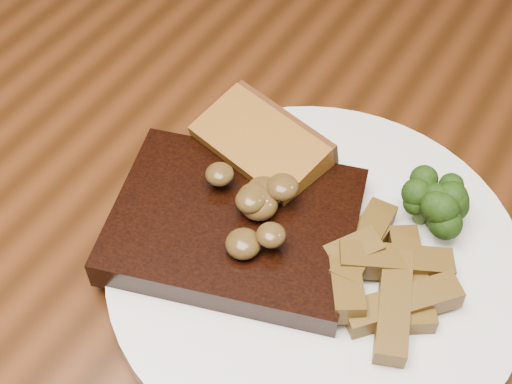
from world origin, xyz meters
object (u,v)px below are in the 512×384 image
at_px(plate, 315,262).
at_px(garlic_bread, 260,163).
at_px(potato_wedges, 385,288).
at_px(dining_table, 259,265).
at_px(steak, 235,226).
at_px(chair_far, 394,22).

xyz_separation_m(plate, garlic_bread, (-0.07, 0.05, 0.02)).
height_order(garlic_bread, potato_wedges, potato_wedges).
bearing_deg(potato_wedges, garlic_bread, 158.17).
relative_size(dining_table, steak, 9.41).
height_order(plate, potato_wedges, potato_wedges).
height_order(chair_far, plate, chair_far).
bearing_deg(dining_table, steak, -81.77).
bearing_deg(steak, chair_far, 83.23).
xyz_separation_m(chair_far, steak, (0.12, -0.63, 0.28)).
bearing_deg(steak, garlic_bread, 87.37).
bearing_deg(garlic_bread, chair_far, 113.33).
distance_m(plate, steak, 0.06).
xyz_separation_m(chair_far, garlic_bread, (0.10, -0.56, 0.28)).
bearing_deg(dining_table, chair_far, 100.86).
xyz_separation_m(dining_table, chair_far, (-0.11, 0.58, -0.17)).
relative_size(chair_far, potato_wedges, 8.91).
relative_size(chair_far, steak, 5.26).
distance_m(dining_table, chair_far, 0.61).
xyz_separation_m(steak, garlic_bread, (-0.02, 0.06, -0.00)).
distance_m(dining_table, steak, 0.13).
distance_m(plate, potato_wedges, 0.06).
relative_size(plate, potato_wedges, 2.94).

